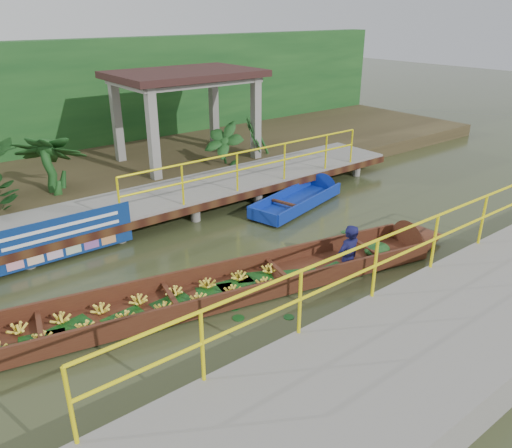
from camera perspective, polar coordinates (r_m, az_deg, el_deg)
ground at (r=10.11m, az=-3.65°, el=-5.68°), size 80.00×80.00×0.00m
land_strip at (r=16.32m, az=-18.90°, el=5.43°), size 30.00×8.00×0.45m
far_dock at (r=12.65m, az=-12.51°, el=2.32°), size 16.00×2.06×1.66m
near_dock at (r=8.14m, az=20.16°, el=-12.70°), size 18.00×2.40×1.73m
pavilion at (r=15.92m, az=-8.11°, el=15.61°), size 4.40×3.00×3.00m
foliage_backdrop at (r=18.26m, az=-22.44°, el=12.51°), size 30.00×0.80×4.00m
vendor_boat at (r=9.39m, az=-2.19°, el=-6.68°), size 10.70×3.25×2.03m
moored_blue_boat at (r=14.10m, az=6.54°, el=3.51°), size 3.69×1.78×0.85m
blue_banner at (r=11.06m, az=-21.08°, el=-1.44°), size 2.95×0.04×0.92m
tropical_plants at (r=13.56m, az=-22.64°, el=5.96°), size 14.29×1.29×1.62m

